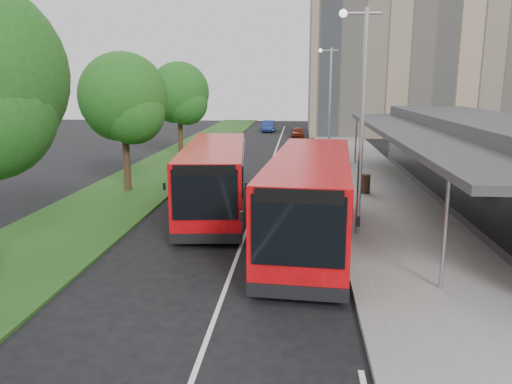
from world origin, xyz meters
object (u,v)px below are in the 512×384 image
car_far (269,126)px  lamp_post_far (329,95)px  litter_bin (365,184)px  lamp_post_near (360,109)px  bollard (346,158)px  bus_second (215,178)px  car_near (298,132)px  bus_main (310,199)px  tree_mid (124,103)px  tree_far (179,96)px

car_far → lamp_post_far: bearing=-73.9°
lamp_post_far → litter_bin: lamp_post_far is taller
lamp_post_near → bollard: 16.85m
lamp_post_far → bus_second: bearing=-109.2°
bus_second → car_near: (3.47, 31.52, -0.99)m
bus_main → bus_second: bearing=140.0°
lamp_post_near → car_far: bearing=98.1°
tree_mid → bus_main: size_ratio=0.64×
tree_mid → car_near: 29.38m
bus_main → bus_second: 5.76m
litter_bin → tree_mid: bearing=179.8°
lamp_post_near → bus_second: size_ratio=0.75×
car_far → car_near: bearing=-59.8°
lamp_post_near → bus_second: lamp_post_near is taller
bus_second → car_near: bearing=77.8°
tree_mid → car_far: size_ratio=1.83×
tree_mid → bus_second: bearing=-35.5°
litter_bin → bus_main: bearing=-110.5°
lamp_post_far → tree_mid: bearing=-130.7°
litter_bin → bus_second: bearing=-151.9°
bollard → car_near: (-3.44, 18.49, -0.04)m
bus_main → bollard: size_ratio=13.16×
tree_mid → litter_bin: tree_mid is taller
lamp_post_far → bus_main: size_ratio=0.71×
tree_mid → lamp_post_near: lamp_post_near is taller
tree_far → bus_second: (5.32, -15.79, -3.11)m
tree_far → lamp_post_far: bearing=4.9°
lamp_post_far → tree_far: bearing=-175.1°
tree_mid → bus_second: (5.32, -3.79, -3.12)m
lamp_post_near → litter_bin: bearing=80.2°
tree_mid → car_far: (5.34, 33.80, -4.00)m
lamp_post_near → car_far: (-5.79, 40.85, -4.07)m
tree_mid → lamp_post_near: size_ratio=0.90×
bus_second → car_far: 37.59m
lamp_post_far → bus_second: lamp_post_far is taller
lamp_post_near → bus_main: size_ratio=0.71×
lamp_post_far → litter_bin: (1.22, -12.98, -4.08)m
bus_main → litter_bin: bearing=73.8°
lamp_post_far → litter_bin: size_ratio=8.27×
lamp_post_far → bus_second: 18.00m
tree_far → car_far: bearing=76.2°
car_near → tree_far: bearing=-121.8°
lamp_post_near → car_far: size_ratio=2.04×
tree_far → car_near: size_ratio=2.29×
bus_main → bus_second: (-4.11, 4.03, -0.08)m
lamp_post_far → bollard: size_ratio=9.36×
bus_main → bollard: bearing=85.1°
bus_second → car_near: size_ratio=3.42×
litter_bin → bollard: (-0.12, 9.28, -0.06)m
lamp_post_far → car_near: bearing=99.0°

